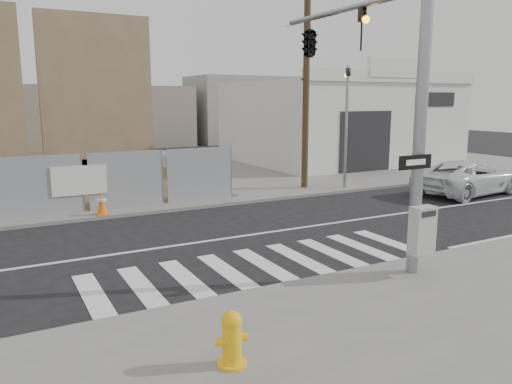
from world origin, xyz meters
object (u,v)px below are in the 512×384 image
fire_hydrant (232,338)px  suv (468,177)px  signal_pole (341,65)px  traffic_cone_d (102,204)px  auto_shop (338,122)px  traffic_cone_c (28,206)px

fire_hydrant → suv: size_ratio=0.16×
signal_pole → traffic_cone_d: (-4.94, 6.27, -4.29)m
suv → traffic_cone_d: bearing=72.7°
fire_hydrant → traffic_cone_d: 10.72m
signal_pole → fire_hydrant: (-5.26, -4.45, -4.25)m
traffic_cone_d → suv: bearing=-11.1°
fire_hydrant → suv: bearing=53.1°
fire_hydrant → traffic_cone_d: size_ratio=1.08×
auto_shop → traffic_cone_c: bearing=-157.5°
fire_hydrant → suv: suv is taller
signal_pole → traffic_cone_d: signal_pole is taller
fire_hydrant → signal_pole: bearing=65.1°
suv → traffic_cone_c: size_ratio=7.40×
signal_pole → fire_hydrant: size_ratio=8.46×
signal_pole → fire_hydrant: signal_pole is taller
signal_pole → fire_hydrant: 8.10m
fire_hydrant → traffic_cone_c: size_ratio=1.20×
fire_hydrant → traffic_cone_d: (0.32, 10.71, -0.03)m
fire_hydrant → traffic_cone_c: fire_hydrant is taller
auto_shop → fire_hydrant: auto_shop is taller
traffic_cone_c → fire_hydrant: bearing=-81.0°
traffic_cone_c → signal_pole: bearing=-45.7°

